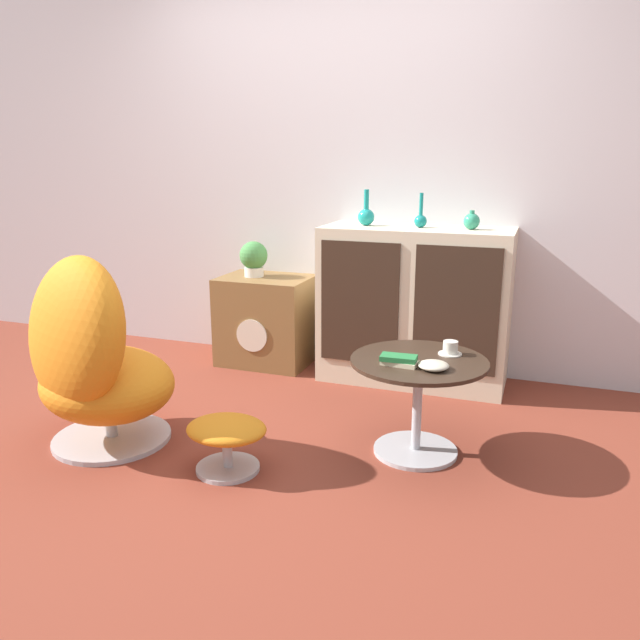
{
  "coord_description": "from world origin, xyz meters",
  "views": [
    {
      "loc": [
        1.28,
        -2.41,
        1.36
      ],
      "look_at": [
        0.23,
        0.48,
        0.55
      ],
      "focal_mm": 35.0,
      "sensor_mm": 36.0,
      "label": 1
    }
  ],
  "objects_px": {
    "sideboard": "(414,306)",
    "vase_leftmost": "(366,215)",
    "teacup": "(450,349)",
    "tv_console": "(266,320)",
    "ottoman": "(227,435)",
    "potted_plant": "(254,258)",
    "egg_chair": "(92,360)",
    "vase_inner_left": "(421,219)",
    "vase_inner_right": "(472,221)",
    "bowl": "(434,365)",
    "coffee_table": "(418,390)",
    "book_stack": "(399,360)"
  },
  "relations": [
    {
      "from": "bowl",
      "to": "coffee_table",
      "type": "bearing_deg",
      "value": 126.83
    },
    {
      "from": "vase_inner_right",
      "to": "ottoman",
      "type": "bearing_deg",
      "value": -120.42
    },
    {
      "from": "sideboard",
      "to": "tv_console",
      "type": "distance_m",
      "value": 1.02
    },
    {
      "from": "vase_leftmost",
      "to": "book_stack",
      "type": "xyz_separation_m",
      "value": [
        0.47,
        -1.08,
        -0.53
      ]
    },
    {
      "from": "coffee_table",
      "to": "sideboard",
      "type": "bearing_deg",
      "value": 102.89
    },
    {
      "from": "teacup",
      "to": "sideboard",
      "type": "bearing_deg",
      "value": 112.04
    },
    {
      "from": "sideboard",
      "to": "tv_console",
      "type": "xyz_separation_m",
      "value": [
        -1.0,
        0.01,
        -0.18
      ]
    },
    {
      "from": "tv_console",
      "to": "ottoman",
      "type": "distance_m",
      "value": 1.52
    },
    {
      "from": "ottoman",
      "to": "coffee_table",
      "type": "height_order",
      "value": "coffee_table"
    },
    {
      "from": "ottoman",
      "to": "bowl",
      "type": "height_order",
      "value": "bowl"
    },
    {
      "from": "ottoman",
      "to": "bowl",
      "type": "relative_size",
      "value": 2.71
    },
    {
      "from": "sideboard",
      "to": "vase_inner_left",
      "type": "distance_m",
      "value": 0.53
    },
    {
      "from": "egg_chair",
      "to": "teacup",
      "type": "height_order",
      "value": "egg_chair"
    },
    {
      "from": "ottoman",
      "to": "potted_plant",
      "type": "bearing_deg",
      "value": 110.86
    },
    {
      "from": "ottoman",
      "to": "bowl",
      "type": "xyz_separation_m",
      "value": [
        0.84,
        0.34,
        0.31
      ]
    },
    {
      "from": "tv_console",
      "to": "vase_inner_right",
      "type": "distance_m",
      "value": 1.49
    },
    {
      "from": "vase_inner_right",
      "to": "vase_inner_left",
      "type": "bearing_deg",
      "value": 180.0
    },
    {
      "from": "egg_chair",
      "to": "coffee_table",
      "type": "distance_m",
      "value": 1.53
    },
    {
      "from": "tv_console",
      "to": "ottoman",
      "type": "height_order",
      "value": "tv_console"
    },
    {
      "from": "sideboard",
      "to": "book_stack",
      "type": "distance_m",
      "value": 1.09
    },
    {
      "from": "vase_inner_left",
      "to": "book_stack",
      "type": "bearing_deg",
      "value": -82.8
    },
    {
      "from": "vase_inner_left",
      "to": "potted_plant",
      "type": "height_order",
      "value": "vase_inner_left"
    },
    {
      "from": "ottoman",
      "to": "vase_inner_left",
      "type": "xyz_separation_m",
      "value": [
        0.55,
        1.43,
        0.83
      ]
    },
    {
      "from": "vase_inner_right",
      "to": "book_stack",
      "type": "height_order",
      "value": "vase_inner_right"
    },
    {
      "from": "vase_leftmost",
      "to": "potted_plant",
      "type": "distance_m",
      "value": 0.82
    },
    {
      "from": "vase_inner_right",
      "to": "teacup",
      "type": "relative_size",
      "value": 0.99
    },
    {
      "from": "egg_chair",
      "to": "potted_plant",
      "type": "height_order",
      "value": "egg_chair"
    },
    {
      "from": "coffee_table",
      "to": "teacup",
      "type": "xyz_separation_m",
      "value": [
        0.12,
        0.12,
        0.18
      ]
    },
    {
      "from": "coffee_table",
      "to": "book_stack",
      "type": "relative_size",
      "value": 3.72
    },
    {
      "from": "vase_inner_left",
      "to": "teacup",
      "type": "height_order",
      "value": "vase_inner_left"
    },
    {
      "from": "vase_inner_left",
      "to": "vase_inner_right",
      "type": "height_order",
      "value": "vase_inner_left"
    },
    {
      "from": "vase_leftmost",
      "to": "vase_inner_left",
      "type": "xyz_separation_m",
      "value": [
        0.33,
        0.0,
        -0.01
      ]
    },
    {
      "from": "sideboard",
      "to": "vase_leftmost",
      "type": "height_order",
      "value": "vase_leftmost"
    },
    {
      "from": "egg_chair",
      "to": "vase_inner_left",
      "type": "distance_m",
      "value": 1.98
    },
    {
      "from": "book_stack",
      "to": "sideboard",
      "type": "bearing_deg",
      "value": 98.09
    },
    {
      "from": "ottoman",
      "to": "teacup",
      "type": "relative_size",
      "value": 3.29
    },
    {
      "from": "coffee_table",
      "to": "vase_inner_left",
      "type": "xyz_separation_m",
      "value": [
        -0.21,
        0.98,
        0.69
      ]
    },
    {
      "from": "coffee_table",
      "to": "vase_leftmost",
      "type": "distance_m",
      "value": 1.32
    },
    {
      "from": "egg_chair",
      "to": "vase_leftmost",
      "type": "height_order",
      "value": "vase_leftmost"
    },
    {
      "from": "book_stack",
      "to": "bowl",
      "type": "bearing_deg",
      "value": -2.51
    },
    {
      "from": "potted_plant",
      "to": "tv_console",
      "type": "bearing_deg",
      "value": -0.46
    },
    {
      "from": "vase_inner_right",
      "to": "potted_plant",
      "type": "bearing_deg",
      "value": 179.62
    },
    {
      "from": "tv_console",
      "to": "egg_chair",
      "type": "xyz_separation_m",
      "value": [
        -0.24,
        -1.43,
        0.14
      ]
    },
    {
      "from": "coffee_table",
      "to": "potted_plant",
      "type": "distance_m",
      "value": 1.68
    },
    {
      "from": "vase_inner_left",
      "to": "ottoman",
      "type": "bearing_deg",
      "value": -110.91
    },
    {
      "from": "vase_inner_left",
      "to": "vase_inner_right",
      "type": "bearing_deg",
      "value": 0.0
    },
    {
      "from": "coffee_table",
      "to": "bowl",
      "type": "height_order",
      "value": "bowl"
    },
    {
      "from": "tv_console",
      "to": "egg_chair",
      "type": "bearing_deg",
      "value": -99.59
    },
    {
      "from": "tv_console",
      "to": "bowl",
      "type": "xyz_separation_m",
      "value": [
        1.31,
        -1.1,
        0.19
      ]
    },
    {
      "from": "egg_chair",
      "to": "sideboard",
      "type": "bearing_deg",
      "value": 48.73
    }
  ]
}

